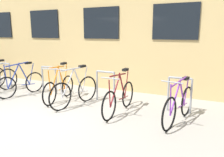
{
  "coord_description": "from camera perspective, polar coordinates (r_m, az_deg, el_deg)",
  "views": [
    {
      "loc": [
        3.55,
        -3.46,
        1.9
      ],
      "look_at": [
        1.16,
        1.6,
        0.74
      ],
      "focal_mm": 35.62,
      "sensor_mm": 36.0,
      "label": 1
    }
  ],
  "objects": [
    {
      "name": "storefront_building",
      "position": [
        10.28,
        5.26,
        14.74
      ],
      "size": [
        28.0,
        5.99,
        4.91
      ],
      "color": "tan",
      "rests_on": "ground"
    },
    {
      "name": "ground_plane",
      "position": [
        5.31,
        -19.35,
        -9.99
      ],
      "size": [
        42.0,
        42.0,
        0.0
      ],
      "primitive_type": "plane",
      "color": "#9E998E"
    },
    {
      "name": "bicycle_blue",
      "position": [
        7.42,
        -22.32,
        -1.08
      ],
      "size": [
        0.48,
        1.61,
        1.06
      ],
      "color": "black",
      "rests_on": "ground"
    },
    {
      "name": "bicycle_silver",
      "position": [
        5.96,
        -9.53,
        -3.11
      ],
      "size": [
        0.5,
        1.67,
        1.06
      ],
      "color": "black",
      "rests_on": "ground"
    },
    {
      "name": "bicycle_purple",
      "position": [
        5.02,
        16.8,
        -6.49
      ],
      "size": [
        0.5,
        1.72,
        1.0
      ],
      "color": "black",
      "rests_on": "ground"
    },
    {
      "name": "bicycle_orange",
      "position": [
        6.51,
        -13.41,
        -2.24
      ],
      "size": [
        0.44,
        1.6,
        1.07
      ],
      "color": "black",
      "rests_on": "ground"
    },
    {
      "name": "bicycle_maroon",
      "position": [
        5.36,
        1.89,
        -4.84
      ],
      "size": [
        0.44,
        1.74,
        1.05
      ],
      "color": "black",
      "rests_on": "ground"
    },
    {
      "name": "bike_rack",
      "position": [
        6.68,
        -9.36,
        -0.37
      ],
      "size": [
        6.58,
        0.05,
        0.87
      ],
      "color": "gray",
      "rests_on": "ground"
    }
  ]
}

